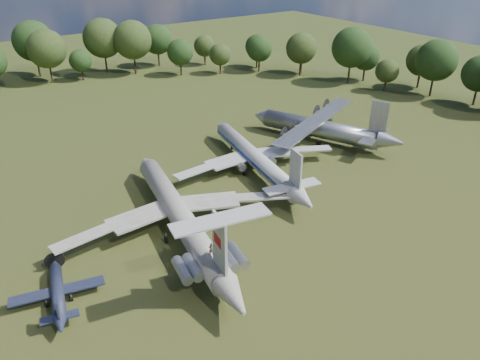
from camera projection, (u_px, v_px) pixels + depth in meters
ground at (168, 220)px, 68.25m from camera, size 300.00×300.00×0.00m
il62_airliner at (180, 219)px, 64.44m from camera, size 41.05×49.38×4.34m
tu104_jet at (255, 161)px, 81.33m from camera, size 36.21×44.15×3.95m
an12_transport at (320, 131)px, 92.89m from camera, size 41.58×43.45×4.49m
small_prop_west at (58, 295)px, 52.53m from camera, size 13.03×15.92×2.07m
person_on_il62 at (211, 249)px, 53.27m from camera, size 0.67×0.51×1.64m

